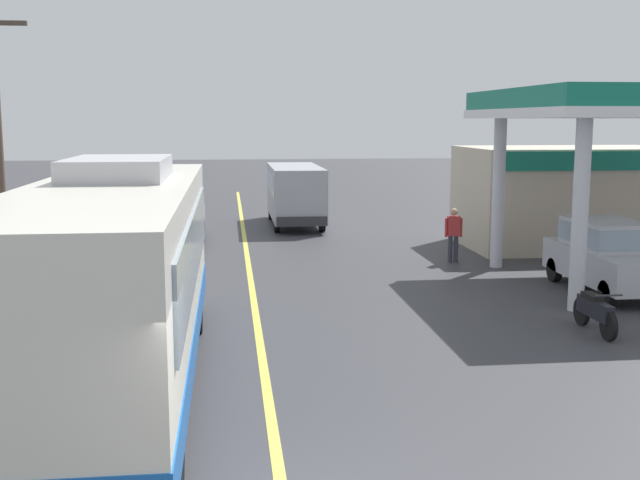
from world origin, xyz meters
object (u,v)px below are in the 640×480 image
(coach_bus_main, at_px, (114,285))
(minibus_opposing_lane, at_px, (295,190))
(motorcycle_parked_forecourt, at_px, (595,311))
(pedestrian_near_pump, at_px, (453,232))
(car_trailing_behind_bus, at_px, (179,214))
(car_at_pump, at_px, (607,252))

(coach_bus_main, bearing_deg, minibus_opposing_lane, 76.93)
(motorcycle_parked_forecourt, relative_size, pedestrian_near_pump, 1.08)
(coach_bus_main, height_order, car_trailing_behind_bus, coach_bus_main)
(minibus_opposing_lane, height_order, pedestrian_near_pump, minibus_opposing_lane)
(car_at_pump, height_order, minibus_opposing_lane, minibus_opposing_lane)
(coach_bus_main, xyz_separation_m, car_at_pump, (11.29, 5.98, -0.71))
(pedestrian_near_pump, bearing_deg, car_trailing_behind_bus, 149.79)
(car_trailing_behind_bus, bearing_deg, car_at_pump, -40.41)
(minibus_opposing_lane, xyz_separation_m, car_trailing_behind_bus, (-4.48, -4.10, -0.46))
(pedestrian_near_pump, bearing_deg, coach_bus_main, -129.32)
(motorcycle_parked_forecourt, bearing_deg, pedestrian_near_pump, 94.13)
(car_at_pump, xyz_separation_m, pedestrian_near_pump, (-2.65, 4.56, -0.08))
(pedestrian_near_pump, relative_size, car_trailing_behind_bus, 0.40)
(pedestrian_near_pump, bearing_deg, motorcycle_parked_forecourt, -85.87)
(car_at_pump, relative_size, minibus_opposing_lane, 0.69)
(coach_bus_main, distance_m, minibus_opposing_lane, 20.15)
(car_at_pump, bearing_deg, minibus_opposing_lane, 116.25)
(coach_bus_main, relative_size, motorcycle_parked_forecourt, 6.13)
(car_trailing_behind_bus, bearing_deg, motorcycle_parked_forecourt, -55.22)
(minibus_opposing_lane, bearing_deg, pedestrian_near_pump, -65.82)
(car_at_pump, distance_m, pedestrian_near_pump, 5.28)
(coach_bus_main, distance_m, car_at_pump, 12.79)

